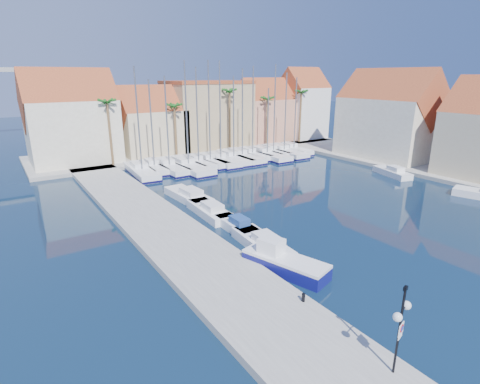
# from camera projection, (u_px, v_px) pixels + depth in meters

# --- Properties ---
(ground) EXTENTS (260.00, 260.00, 0.00)m
(ground) POSITION_uv_depth(u_px,v_px,m) (391.00, 284.00, 24.18)
(ground) COLOR black
(ground) RESTS_ON ground
(quay_west) EXTENTS (6.00, 77.00, 0.50)m
(quay_west) POSITION_uv_depth(u_px,v_px,m) (176.00, 240.00, 30.11)
(quay_west) COLOR gray
(quay_west) RESTS_ON ground
(shore_north) EXTENTS (54.00, 16.00, 0.50)m
(shore_north) POSITION_uv_depth(u_px,v_px,m) (194.00, 148.00, 67.58)
(shore_north) COLOR gray
(shore_north) RESTS_ON ground
(shore_east) EXTENTS (12.00, 60.00, 0.50)m
(shore_east) POSITION_uv_depth(u_px,v_px,m) (439.00, 169.00, 52.90)
(shore_east) COLOR gray
(shore_east) RESTS_ON ground
(lamp_post) EXTENTS (1.42, 0.67, 4.28)m
(lamp_post) POSITION_uv_depth(u_px,v_px,m) (401.00, 317.00, 15.50)
(lamp_post) COLOR black
(lamp_post) RESTS_ON quay_west
(bollard) EXTENTS (0.20, 0.20, 0.50)m
(bollard) POSITION_uv_depth(u_px,v_px,m) (303.00, 297.00, 21.38)
(bollard) COLOR black
(bollard) RESTS_ON quay_west
(fishing_boat) EXTENTS (3.67, 6.33, 2.10)m
(fishing_boat) POSITION_uv_depth(u_px,v_px,m) (283.00, 262.00, 25.59)
(fishing_boat) COLOR #10115E
(fishing_boat) RESTS_ON ground
(motorboat_west_0) EXTENTS (2.59, 6.56, 1.40)m
(motorboat_west_0) POSITION_uv_depth(u_px,v_px,m) (263.00, 243.00, 28.86)
(motorboat_west_0) COLOR white
(motorboat_west_0) RESTS_ON ground
(motorboat_west_1) EXTENTS (1.75, 5.12, 1.40)m
(motorboat_west_1) POSITION_uv_depth(u_px,v_px,m) (237.00, 225.00, 32.30)
(motorboat_west_1) COLOR white
(motorboat_west_1) RESTS_ON ground
(motorboat_west_2) EXTENTS (2.39, 6.56, 1.40)m
(motorboat_west_2) POSITION_uv_depth(u_px,v_px,m) (210.00, 210.00, 35.88)
(motorboat_west_2) COLOR white
(motorboat_west_2) RESTS_ON ground
(motorboat_west_3) EXTENTS (2.68, 7.28, 1.40)m
(motorboat_west_3) POSITION_uv_depth(u_px,v_px,m) (189.00, 195.00, 40.32)
(motorboat_west_3) COLOR white
(motorboat_west_3) RESTS_ON ground
(motorboat_east_1) EXTENTS (3.42, 6.16, 1.40)m
(motorboat_east_1) POSITION_uv_depth(u_px,v_px,m) (393.00, 172.00, 50.06)
(motorboat_east_1) COLOR white
(motorboat_east_1) RESTS_ON ground
(sailboat_0) EXTENTS (3.31, 10.06, 14.00)m
(sailboat_0) POSITION_uv_depth(u_px,v_px,m) (141.00, 171.00, 50.43)
(sailboat_0) COLOR white
(sailboat_0) RESTS_ON ground
(sailboat_1) EXTENTS (2.62, 8.24, 12.42)m
(sailboat_1) POSITION_uv_depth(u_px,v_px,m) (153.00, 167.00, 52.41)
(sailboat_1) COLOR white
(sailboat_1) RESTS_ON ground
(sailboat_2) EXTENTS (3.04, 10.03, 12.84)m
(sailboat_2) POSITION_uv_depth(u_px,v_px,m) (168.00, 167.00, 52.69)
(sailboat_2) COLOR white
(sailboat_2) RESTS_ON ground
(sailboat_3) EXTENTS (3.28, 11.99, 14.76)m
(sailboat_3) POSITION_uv_depth(u_px,v_px,m) (186.00, 165.00, 53.42)
(sailboat_3) COLOR white
(sailboat_3) RESTS_ON ground
(sailboat_4) EXTENTS (2.51, 8.48, 14.01)m
(sailboat_4) POSITION_uv_depth(u_px,v_px,m) (197.00, 162.00, 55.15)
(sailboat_4) COLOR white
(sailboat_4) RESTS_ON ground
(sailboat_5) EXTENTS (2.84, 8.86, 14.95)m
(sailboat_5) POSITION_uv_depth(u_px,v_px,m) (209.00, 161.00, 56.15)
(sailboat_5) COLOR white
(sailboat_5) RESTS_ON ground
(sailboat_6) EXTENTS (2.95, 9.70, 14.87)m
(sailboat_6) POSITION_uv_depth(u_px,v_px,m) (219.00, 160.00, 56.83)
(sailboat_6) COLOR white
(sailboat_6) RESTS_ON ground
(sailboat_7) EXTENTS (2.80, 9.91, 12.78)m
(sailboat_7) POSITION_uv_depth(u_px,v_px,m) (232.00, 158.00, 58.36)
(sailboat_7) COLOR white
(sailboat_7) RESTS_ON ground
(sailboat_8) EXTENTS (2.82, 10.62, 13.85)m
(sailboat_8) POSITION_uv_depth(u_px,v_px,m) (240.00, 156.00, 59.50)
(sailboat_8) COLOR white
(sailboat_8) RESTS_ON ground
(sailboat_9) EXTENTS (3.02, 9.08, 14.27)m
(sailboat_9) POSITION_uv_depth(u_px,v_px,m) (250.00, 154.00, 60.86)
(sailboat_9) COLOR white
(sailboat_9) RESTS_ON ground
(sailboat_10) EXTENTS (3.29, 11.22, 11.03)m
(sailboat_10) POSITION_uv_depth(u_px,v_px,m) (265.00, 154.00, 61.27)
(sailboat_10) COLOR white
(sailboat_10) RESTS_ON ground
(sailboat_11) EXTENTS (2.73, 8.55, 14.59)m
(sailboat_11) POSITION_uv_depth(u_px,v_px,m) (272.00, 151.00, 63.02)
(sailboat_11) COLOR white
(sailboat_11) RESTS_ON ground
(sailboat_12) EXTENTS (3.27, 11.10, 13.30)m
(sailboat_12) POSITION_uv_depth(u_px,v_px,m) (282.00, 151.00, 63.51)
(sailboat_12) COLOR white
(sailboat_12) RESTS_ON ground
(sailboat_13) EXTENTS (3.03, 9.21, 12.60)m
(sailboat_13) POSITION_uv_depth(u_px,v_px,m) (292.00, 149.00, 65.14)
(sailboat_13) COLOR white
(sailboat_13) RESTS_ON ground
(building_0) EXTENTS (12.30, 9.00, 13.50)m
(building_0) POSITION_uv_depth(u_px,v_px,m) (72.00, 121.00, 54.37)
(building_0) COLOR beige
(building_0) RESTS_ON shore_north
(building_1) EXTENTS (10.30, 8.00, 11.00)m
(building_1) POSITION_uv_depth(u_px,v_px,m) (151.00, 124.00, 61.06)
(building_1) COLOR #CDB990
(building_1) RESTS_ON shore_north
(building_2) EXTENTS (14.20, 10.20, 11.50)m
(building_2) POSITION_uv_depth(u_px,v_px,m) (207.00, 114.00, 67.36)
(building_2) COLOR tan
(building_2) RESTS_ON shore_north
(building_3) EXTENTS (10.30, 8.00, 12.00)m
(building_3) POSITION_uv_depth(u_px,v_px,m) (264.00, 113.00, 73.01)
(building_3) COLOR tan
(building_3) RESTS_ON shore_north
(building_4) EXTENTS (8.30, 8.00, 14.00)m
(building_4) POSITION_uv_depth(u_px,v_px,m) (302.00, 106.00, 76.62)
(building_4) COLOR white
(building_4) RESTS_ON shore_north
(building_6) EXTENTS (9.00, 14.30, 13.50)m
(building_6) POSITION_uv_depth(u_px,v_px,m) (389.00, 118.00, 58.19)
(building_6) COLOR beige
(building_6) RESTS_ON shore_east
(palm_0) EXTENTS (2.60, 2.60, 10.15)m
(palm_0) POSITION_uv_depth(u_px,v_px,m) (107.00, 104.00, 51.74)
(palm_0) COLOR brown
(palm_0) RESTS_ON shore_north
(palm_1) EXTENTS (2.60, 2.60, 9.15)m
(palm_1) POSITION_uv_depth(u_px,v_px,m) (174.00, 108.00, 57.29)
(palm_1) COLOR brown
(palm_1) RESTS_ON shore_north
(palm_2) EXTENTS (2.60, 2.60, 11.15)m
(palm_2) POSITION_uv_depth(u_px,v_px,m) (229.00, 93.00, 61.99)
(palm_2) COLOR brown
(palm_2) RESTS_ON shore_north
(palm_3) EXTENTS (2.60, 2.60, 9.65)m
(palm_3) POSITION_uv_depth(u_px,v_px,m) (268.00, 100.00, 66.63)
(palm_3) COLOR brown
(palm_3) RESTS_ON shore_north
(palm_4) EXTENTS (2.60, 2.60, 10.65)m
(palm_4) POSITION_uv_depth(u_px,v_px,m) (301.00, 94.00, 70.56)
(palm_4) COLOR brown
(palm_4) RESTS_ON shore_north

